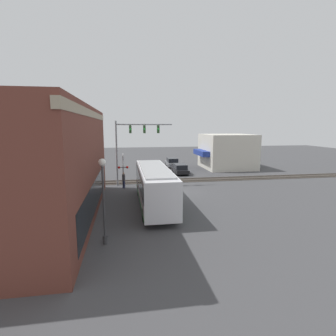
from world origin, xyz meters
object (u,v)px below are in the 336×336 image
(parked_car_grey, at_px, (172,163))
(pedestrian_at_crossing, at_px, (124,180))
(city_bus, at_px, (154,184))
(pedestrian_near_bus, at_px, (180,200))
(streetlamp, at_px, (103,194))
(parked_car_black, at_px, (180,169))
(crossing_signal, at_px, (123,167))

(parked_car_grey, xyz_separation_m, pedestrian_at_crossing, (-14.28, 8.04, 0.20))
(city_bus, bearing_deg, pedestrian_near_bus, -130.96)
(streetlamp, xyz_separation_m, pedestrian_at_crossing, (14.03, -1.04, -2.10))
(streetlamp, relative_size, parked_car_black, 1.09)
(streetlamp, bearing_deg, parked_car_black, -22.60)
(pedestrian_at_crossing, relative_size, pedestrian_near_bus, 1.07)
(parked_car_black, bearing_deg, pedestrian_at_crossing, 134.07)
(streetlamp, bearing_deg, parked_car_grey, -17.79)
(crossing_signal, bearing_deg, parked_car_black, -47.01)
(crossing_signal, height_order, pedestrian_near_bus, crossing_signal)
(parked_car_black, height_order, parked_car_grey, parked_car_grey)
(city_bus, xyz_separation_m, pedestrian_near_bus, (-1.68, -1.93, -1.01))
(parked_car_black, relative_size, pedestrian_at_crossing, 2.62)
(city_bus, relative_size, parked_car_grey, 2.61)
(streetlamp, distance_m, pedestrian_at_crossing, 14.22)
(crossing_signal, height_order, parked_car_black, crossing_signal)
(city_bus, relative_size, pedestrian_near_bus, 6.90)
(crossing_signal, relative_size, streetlamp, 0.75)
(streetlamp, height_order, parked_car_grey, streetlamp)
(city_bus, distance_m, pedestrian_at_crossing, 7.49)
(streetlamp, bearing_deg, city_bus, -27.45)
(city_bus, height_order, streetlamp, streetlamp)
(pedestrian_at_crossing, bearing_deg, city_bus, -159.15)
(crossing_signal, distance_m, parked_car_black, 11.15)
(crossing_signal, bearing_deg, pedestrian_near_bus, -152.61)
(streetlamp, distance_m, parked_car_black, 23.74)
(parked_car_grey, relative_size, pedestrian_at_crossing, 2.48)
(crossing_signal, distance_m, pedestrian_at_crossing, 1.42)
(pedestrian_near_bus, bearing_deg, pedestrian_at_crossing, 27.97)
(city_bus, height_order, parked_car_black, city_bus)
(crossing_signal, bearing_deg, city_bus, -159.67)
(parked_car_grey, bearing_deg, pedestrian_near_bus, 171.39)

